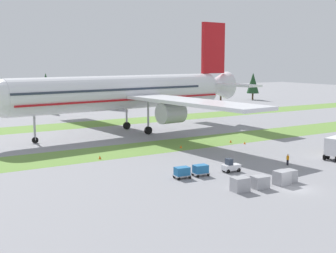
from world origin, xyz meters
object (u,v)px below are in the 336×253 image
at_px(cargo_dolly_lead, 201,169).
at_px(taxiway_marker_3, 181,146).
at_px(uld_container_3, 288,176).
at_px(taxiway_marker_1, 100,157).
at_px(ground_crew_marshaller, 288,159).
at_px(uld_container_1, 260,182).
at_px(baggage_tug, 231,166).
at_px(uld_container_0, 240,184).
at_px(uld_container_2, 282,178).
at_px(airliner, 127,92).
at_px(taxiway_marker_0, 231,141).
at_px(taxiway_marker_2, 245,143).
at_px(cargo_dolly_second, 182,172).

distance_m(cargo_dolly_lead, taxiway_marker_3, 20.20).
distance_m(uld_container_3, taxiway_marker_1, 30.09).
xyz_separation_m(cargo_dolly_lead, taxiway_marker_3, (8.65, 18.24, -0.65)).
xyz_separation_m(ground_crew_marshaller, uld_container_1, (-12.24, -7.14, -0.17)).
height_order(baggage_tug, cargo_dolly_lead, baggage_tug).
height_order(uld_container_0, uld_container_2, uld_container_2).
bearing_deg(uld_container_2, uld_container_3, 19.33).
relative_size(airliner, taxiway_marker_0, 146.31).
bearing_deg(uld_container_3, cargo_dolly_lead, 134.20).
height_order(airliner, uld_container_1, airliner).
bearing_deg(taxiway_marker_2, taxiway_marker_1, 175.88).
bearing_deg(taxiway_marker_0, taxiway_marker_2, -63.92).
relative_size(baggage_tug, uld_container_2, 1.35).
bearing_deg(taxiway_marker_3, baggage_tug, -101.06).
xyz_separation_m(uld_container_0, taxiway_marker_0, (20.07, 26.39, -0.62)).
height_order(ground_crew_marshaller, uld_container_0, uld_container_0).
bearing_deg(uld_container_1, airliner, 83.80).
bearing_deg(ground_crew_marshaller, taxiway_marker_0, 172.49).
bearing_deg(uld_container_1, uld_container_3, 4.75).
bearing_deg(taxiway_marker_0, airliner, 119.47).
height_order(uld_container_2, uld_container_3, uld_container_2).
xyz_separation_m(taxiway_marker_1, taxiway_marker_2, (28.76, -2.07, -0.06)).
distance_m(taxiway_marker_1, taxiway_marker_3, 16.31).
relative_size(ground_crew_marshaller, taxiway_marker_3, 3.19).
bearing_deg(baggage_tug, taxiway_marker_0, 145.54).
xyz_separation_m(uld_container_1, uld_container_2, (3.63, -0.16, 0.12)).
bearing_deg(uld_container_0, uld_container_2, -3.40).
bearing_deg(baggage_tug, uld_container_3, 26.24).
distance_m(ground_crew_marshaller, taxiway_marker_1, 29.53).
height_order(uld_container_2, taxiway_marker_0, uld_container_2).
height_order(ground_crew_marshaller, taxiway_marker_1, ground_crew_marshaller).
xyz_separation_m(baggage_tug, cargo_dolly_lead, (-5.01, 0.41, 0.10)).
bearing_deg(uld_container_3, taxiway_marker_1, 121.61).
height_order(uld_container_3, taxiway_marker_3, uld_container_3).
bearing_deg(cargo_dolly_second, baggage_tug, 90.00).
relative_size(uld_container_0, taxiway_marker_0, 3.94).
height_order(baggage_tug, uld_container_1, baggage_tug).
bearing_deg(taxiway_marker_0, taxiway_marker_3, 177.74).
bearing_deg(uld_container_0, airliner, 80.20).
relative_size(uld_container_0, taxiway_marker_3, 3.66).
relative_size(airliner, uld_container_3, 37.09).
xyz_separation_m(baggage_tug, taxiway_marker_0, (14.84, 18.22, -0.56)).
bearing_deg(taxiway_marker_1, ground_crew_marshaller, -39.88).
relative_size(cargo_dolly_lead, uld_container_0, 1.16).
xyz_separation_m(taxiway_marker_0, taxiway_marker_3, (-11.20, 0.44, 0.02)).
xyz_separation_m(baggage_tug, taxiway_marker_2, (16.13, 15.59, -0.56)).
bearing_deg(airliner, uld_container_1, 168.19).
relative_size(cargo_dolly_second, taxiway_marker_0, 4.57).
bearing_deg(taxiway_marker_3, taxiway_marker_1, -176.50).
height_order(cargo_dolly_lead, uld_container_0, uld_container_0).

